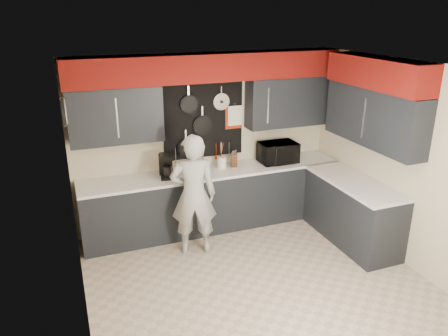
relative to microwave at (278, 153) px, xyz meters
name	(u,v)px	position (x,y,z in m)	size (l,w,h in m)	color
ground	(253,276)	(-1.05, -1.43, -1.08)	(4.00, 4.00, 0.00)	tan
back_wall_assembly	(210,95)	(-1.04, 0.17, 0.93)	(4.00, 0.36, 2.60)	beige
right_wall_assembly	(378,109)	(0.80, -1.17, 0.86)	(0.36, 3.50, 2.60)	beige
left_wall_assembly	(74,203)	(-3.05, -1.42, 0.26)	(0.05, 3.50, 2.60)	beige
base_cabinets	(252,202)	(-0.56, -0.30, -0.62)	(3.95, 2.20, 0.92)	black
microwave	(278,153)	(0.00, 0.00, 0.00)	(0.57, 0.39, 0.32)	black
knife_block	(234,160)	(-0.71, 0.05, -0.06)	(0.09, 0.09, 0.20)	#372511
utensil_crock	(222,162)	(-0.90, 0.06, -0.07)	(0.14, 0.14, 0.18)	white
coffee_maker	(167,165)	(-1.76, -0.01, 0.02)	(0.23, 0.27, 0.35)	black
person	(193,195)	(-1.54, -0.58, -0.24)	(0.61, 0.40, 1.68)	#BABAB7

